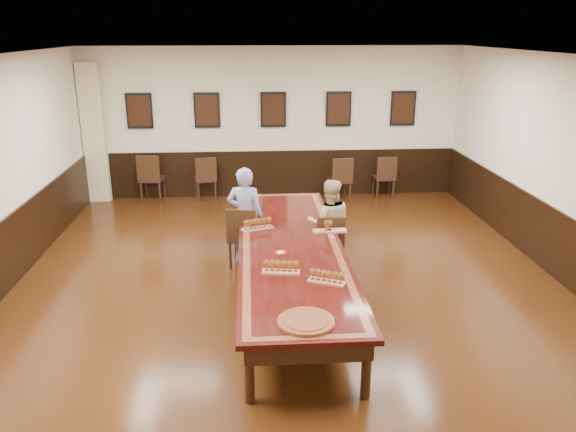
{
  "coord_description": "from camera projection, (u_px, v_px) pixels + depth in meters",
  "views": [
    {
      "loc": [
        -0.53,
        -7.04,
        3.54
      ],
      "look_at": [
        0.0,
        0.5,
        1.0
      ],
      "focal_mm": 35.0,
      "sensor_mm": 36.0,
      "label": 1
    }
  ],
  "objects": [
    {
      "name": "floor",
      "position": [
        291.0,
        296.0,
        7.83
      ],
      "size": [
        8.0,
        10.0,
        0.02
      ],
      "primitive_type": "cube",
      "color": "black",
      "rests_on": "ground"
    },
    {
      "name": "chair_woman",
      "position": [
        329.0,
        241.0,
        8.57
      ],
      "size": [
        0.44,
        0.47,
        0.89
      ],
      "primitive_type": null,
      "rotation": [
        0.0,
        0.0,
        3.09
      ],
      "color": "black",
      "rests_on": "floor"
    },
    {
      "name": "person_woman",
      "position": [
        329.0,
        224.0,
        8.58
      ],
      "size": [
        0.72,
        0.57,
        1.39
      ],
      "primitive_type": "imported",
      "rotation": [
        0.0,
        0.0,
        3.09
      ],
      "color": "#D2BA83",
      "rests_on": "floor"
    },
    {
      "name": "wall_back",
      "position": [
        273.0,
        123.0,
        12.05
      ],
      "size": [
        8.0,
        0.02,
        3.2
      ],
      "primitive_type": "cube",
      "color": "beige",
      "rests_on": "floor"
    },
    {
      "name": "carved_platter",
      "position": [
        306.0,
        321.0,
        5.57
      ],
      "size": [
        0.68,
        0.68,
        0.05
      ],
      "color": "#5D2C12",
      "rests_on": "conference_table"
    },
    {
      "name": "person_man",
      "position": [
        245.0,
        216.0,
        8.69
      ],
      "size": [
        0.63,
        0.48,
        1.55
      ],
      "primitive_type": "imported",
      "rotation": [
        0.0,
        0.0,
        2.93
      ],
      "color": "#4458AA",
      "rests_on": "floor"
    },
    {
      "name": "wainscoting",
      "position": [
        291.0,
        262.0,
        7.66
      ],
      "size": [
        8.0,
        10.0,
        1.0
      ],
      "color": "black",
      "rests_on": "floor"
    },
    {
      "name": "chair_man",
      "position": [
        244.0,
        236.0,
        8.69
      ],
      "size": [
        0.55,
        0.58,
        0.97
      ],
      "primitive_type": null,
      "rotation": [
        0.0,
        0.0,
        2.93
      ],
      "color": "black",
      "rests_on": "floor"
    },
    {
      "name": "spare_chair_c",
      "position": [
        339.0,
        179.0,
        11.99
      ],
      "size": [
        0.52,
        0.55,
        0.97
      ],
      "primitive_type": null,
      "rotation": [
        0.0,
        0.0,
        3.29
      ],
      "color": "black",
      "rests_on": "floor"
    },
    {
      "name": "conference_table",
      "position": [
        291.0,
        255.0,
        7.63
      ],
      "size": [
        1.4,
        5.0,
        0.76
      ],
      "color": "black",
      "rests_on": "floor"
    },
    {
      "name": "red_plate_grp",
      "position": [
        280.0,
        253.0,
        7.3
      ],
      "size": [
        0.18,
        0.18,
        0.02
      ],
      "color": "#A8100B",
      "rests_on": "conference_table"
    },
    {
      "name": "ceiling",
      "position": [
        291.0,
        57.0,
        6.8
      ],
      "size": [
        8.0,
        10.0,
        0.02
      ],
      "primitive_type": "cube",
      "color": "white",
      "rests_on": "floor"
    },
    {
      "name": "flight_b",
      "position": [
        329.0,
        227.0,
        8.05
      ],
      "size": [
        0.49,
        0.16,
        0.18
      ],
      "color": "#AE6849",
      "rests_on": "conference_table"
    },
    {
      "name": "flight_d",
      "position": [
        326.0,
        277.0,
        6.43
      ],
      "size": [
        0.44,
        0.3,
        0.16
      ],
      "color": "#AE6849",
      "rests_on": "conference_table"
    },
    {
      "name": "pink_phone",
      "position": [
        332.0,
        238.0,
        7.85
      ],
      "size": [
        0.09,
        0.14,
        0.01
      ],
      "primitive_type": "cube",
      "rotation": [
        0.0,
        0.0,
        0.21
      ],
      "color": "#CC4474",
      "rests_on": "conference_table"
    },
    {
      "name": "spare_chair_b",
      "position": [
        205.0,
        178.0,
        12.11
      ],
      "size": [
        0.54,
        0.57,
        0.95
      ],
      "primitive_type": null,
      "rotation": [
        0.0,
        0.0,
        3.35
      ],
      "color": "black",
      "rests_on": "floor"
    },
    {
      "name": "spare_chair_a",
      "position": [
        152.0,
        177.0,
        11.98
      ],
      "size": [
        0.54,
        0.58,
        1.03
      ],
      "primitive_type": null,
      "rotation": [
        0.0,
        0.0,
        3.03
      ],
      "color": "black",
      "rests_on": "floor"
    },
    {
      "name": "spare_chair_d",
      "position": [
        384.0,
        176.0,
        12.28
      ],
      "size": [
        0.45,
        0.49,
        0.93
      ],
      "primitive_type": null,
      "rotation": [
        0.0,
        0.0,
        3.17
      ],
      "color": "black",
      "rests_on": "floor"
    },
    {
      "name": "curtain",
      "position": [
        94.0,
        134.0,
        11.67
      ],
      "size": [
        0.45,
        0.18,
        2.9
      ],
      "primitive_type": "cube",
      "color": "beige",
      "rests_on": "floor"
    },
    {
      "name": "flight_c",
      "position": [
        281.0,
        267.0,
        6.69
      ],
      "size": [
        0.47,
        0.2,
        0.17
      ],
      "color": "#AE6849",
      "rests_on": "conference_table"
    },
    {
      "name": "flight_a",
      "position": [
        257.0,
        224.0,
        8.14
      ],
      "size": [
        0.48,
        0.29,
        0.17
      ],
      "color": "#AE6849",
      "rests_on": "conference_table"
    },
    {
      "name": "posters",
      "position": [
        273.0,
        110.0,
        11.89
      ],
      "size": [
        6.14,
        0.04,
        0.74
      ],
      "color": "black",
      "rests_on": "wall_back"
    }
  ]
}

